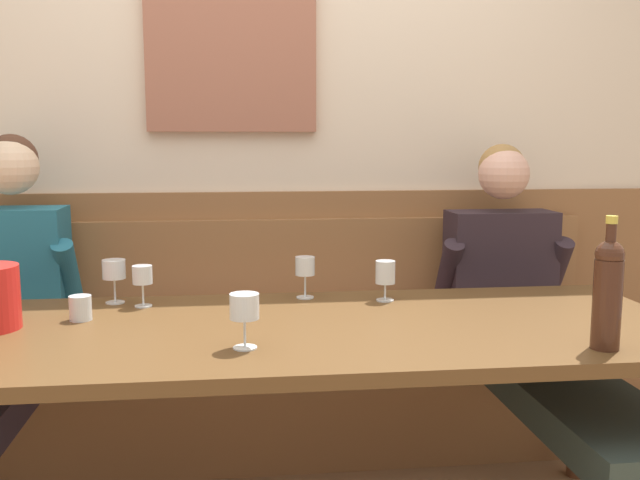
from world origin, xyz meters
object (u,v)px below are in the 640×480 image
(wine_glass_right_end, at_px, (142,277))
(wine_glass_center_rear, at_px, (244,308))
(wine_bottle_green_tall, at_px, (608,291))
(person_center_right_seat, at_px, (540,330))
(wine_glass_by_bottle, at_px, (114,272))
(dining_table, at_px, (290,348))
(water_tumbler_left, at_px, (80,308))
(wine_glass_mid_left, at_px, (385,273))
(wall_bench, at_px, (277,385))
(wine_glass_left_end, at_px, (305,268))

(wine_glass_right_end, xyz_separation_m, wine_glass_center_rear, (0.33, -0.51, 0.01))
(wine_bottle_green_tall, bearing_deg, person_center_right_seat, 79.70)
(person_center_right_seat, distance_m, wine_glass_by_bottle, 1.50)
(wine_bottle_green_tall, distance_m, wine_glass_by_bottle, 1.53)
(dining_table, bearing_deg, water_tumbler_left, 167.63)
(wine_glass_right_end, bearing_deg, wine_glass_mid_left, -0.86)
(dining_table, height_order, wine_glass_center_rear, wine_glass_center_rear)
(wine_bottle_green_tall, relative_size, wine_glass_right_end, 2.57)
(wine_bottle_green_tall, bearing_deg, wine_glass_right_end, 153.60)
(wall_bench, distance_m, wine_glass_right_end, 0.84)
(wine_glass_center_rear, xyz_separation_m, water_tumbler_left, (-0.49, 0.35, -0.07))
(dining_table, bearing_deg, wine_glass_center_rear, -122.38)
(wine_bottle_green_tall, distance_m, wine_glass_right_end, 1.41)
(wine_glass_center_rear, bearing_deg, wine_glass_left_end, 69.38)
(wine_glass_mid_left, relative_size, water_tumbler_left, 1.82)
(dining_table, bearing_deg, wine_bottle_green_tall, -22.41)
(dining_table, height_order, wine_glass_mid_left, wine_glass_mid_left)
(dining_table, distance_m, water_tumbler_left, 0.65)
(dining_table, bearing_deg, wine_glass_left_end, 77.48)
(wine_glass_mid_left, distance_m, water_tumbler_left, 0.99)
(wine_bottle_green_tall, xyz_separation_m, wine_glass_center_rear, (-0.94, 0.12, -0.05))
(person_center_right_seat, height_order, wine_glass_right_end, person_center_right_seat)
(wine_glass_left_end, bearing_deg, wine_glass_center_rear, -110.62)
(wine_glass_left_end, distance_m, water_tumbler_left, 0.75)
(dining_table, relative_size, water_tumbler_left, 31.29)
(wine_glass_center_rear, bearing_deg, wine_glass_by_bottle, 126.57)
(wall_bench, distance_m, wine_glass_center_rear, 1.11)
(wine_glass_by_bottle, relative_size, water_tumbler_left, 1.95)
(dining_table, bearing_deg, wine_glass_right_end, 147.28)
(wine_glass_left_end, bearing_deg, wall_bench, 102.01)
(wine_glass_right_end, bearing_deg, wine_glass_by_bottle, 147.95)
(wine_glass_left_end, height_order, wine_glass_center_rear, wine_glass_center_rear)
(wine_glass_right_end, bearing_deg, person_center_right_seat, 0.89)
(wine_glass_right_end, bearing_deg, dining_table, -32.72)
(wine_bottle_green_tall, height_order, water_tumbler_left, wine_bottle_green_tall)
(dining_table, xyz_separation_m, person_center_right_seat, (0.92, 0.32, -0.06))
(person_center_right_seat, bearing_deg, water_tumbler_left, -173.35)
(wall_bench, xyz_separation_m, wine_glass_mid_left, (0.35, -0.45, 0.54))
(wine_glass_by_bottle, distance_m, water_tumbler_left, 0.24)
(wine_bottle_green_tall, relative_size, wine_glass_mid_left, 2.55)
(wine_glass_right_end, distance_m, wine_glass_center_rear, 0.61)
(wine_glass_mid_left, bearing_deg, wine_glass_by_bottle, 175.28)
(wine_bottle_green_tall, xyz_separation_m, water_tumbler_left, (-1.43, 0.47, -0.12))
(wall_bench, distance_m, wine_glass_left_end, 0.67)
(dining_table, distance_m, wine_bottle_green_tall, 0.90)
(person_center_right_seat, height_order, water_tumbler_left, person_center_right_seat)
(person_center_right_seat, height_order, wine_glass_by_bottle, person_center_right_seat)
(wall_bench, height_order, wine_glass_mid_left, wall_bench)
(wine_glass_center_rear, bearing_deg, wall_bench, 81.84)
(water_tumbler_left, bearing_deg, wine_glass_right_end, 43.71)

